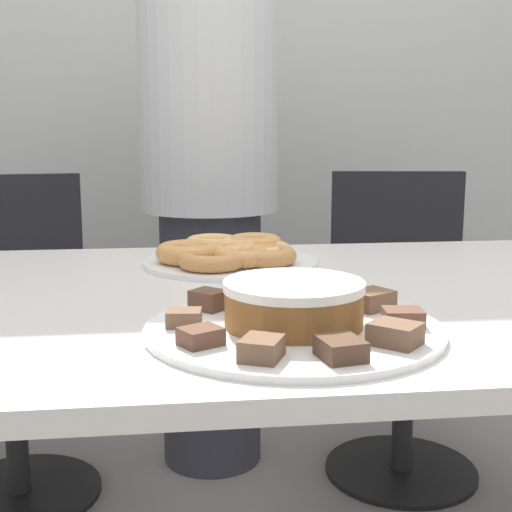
% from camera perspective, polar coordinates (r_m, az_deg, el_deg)
% --- Properties ---
extents(wall_back, '(8.00, 0.05, 2.60)m').
position_cam_1_polar(wall_back, '(2.71, -2.81, 16.72)').
color(wall_back, beige).
rests_on(wall_back, ground_plane).
extents(table, '(1.99, 0.92, 0.73)m').
position_cam_1_polar(table, '(1.19, 3.20, -6.18)').
color(table, silver).
rests_on(table, ground_plane).
extents(person_standing, '(0.39, 0.39, 1.57)m').
position_cam_1_polar(person_standing, '(2.05, -3.72, 5.16)').
color(person_standing, '#383842').
rests_on(person_standing, ground_plane).
extents(office_chair_left, '(0.49, 0.49, 0.87)m').
position_cam_1_polar(office_chair_left, '(2.07, -18.87, -6.96)').
color(office_chair_left, black).
rests_on(office_chair_left, ground_plane).
extents(office_chair_right, '(0.50, 0.50, 0.87)m').
position_cam_1_polar(office_chair_right, '(2.13, 11.59, -6.09)').
color(office_chair_right, black).
rests_on(office_chair_right, ground_plane).
extents(plate_cake, '(0.39, 0.39, 0.01)m').
position_cam_1_polar(plate_cake, '(0.94, 3.02, -5.85)').
color(plate_cake, white).
rests_on(plate_cake, table).
extents(plate_donuts, '(0.34, 0.34, 0.01)m').
position_cam_1_polar(plate_donuts, '(1.40, -2.03, -0.50)').
color(plate_donuts, white).
rests_on(plate_donuts, table).
extents(frosted_cake, '(0.19, 0.19, 0.06)m').
position_cam_1_polar(frosted_cake, '(0.93, 3.04, -3.80)').
color(frosted_cake, brown).
rests_on(frosted_cake, plate_cake).
extents(lamington_0, '(0.07, 0.07, 0.02)m').
position_cam_1_polar(lamington_0, '(1.07, 4.95, -2.99)').
color(lamington_0, '#513828').
rests_on(lamington_0, plate_cake).
extents(lamington_1, '(0.06, 0.07, 0.03)m').
position_cam_1_polar(lamington_1, '(1.07, 0.19, -2.84)').
color(lamington_1, brown).
rests_on(lamington_1, plate_cake).
extents(lamington_2, '(0.06, 0.06, 0.03)m').
position_cam_1_polar(lamington_2, '(1.02, -3.82, -3.52)').
color(lamington_2, brown).
rests_on(lamington_2, plate_cake).
extents(lamington_3, '(0.05, 0.04, 0.02)m').
position_cam_1_polar(lamington_3, '(0.94, -5.78, -4.94)').
color(lamington_3, brown).
rests_on(lamington_3, plate_cake).
extents(lamington_4, '(0.06, 0.06, 0.02)m').
position_cam_1_polar(lamington_4, '(0.86, -4.45, -6.43)').
color(lamington_4, brown).
rests_on(lamington_4, plate_cake).
extents(lamington_5, '(0.06, 0.06, 0.02)m').
position_cam_1_polar(lamington_5, '(0.80, 0.46, -7.40)').
color(lamington_5, brown).
rests_on(lamington_5, plate_cake).
extents(lamington_6, '(0.06, 0.06, 0.02)m').
position_cam_1_polar(lamington_6, '(0.81, 6.80, -7.37)').
color(lamington_6, '#513828').
rests_on(lamington_6, plate_cake).
extents(lamington_7, '(0.07, 0.07, 0.03)m').
position_cam_1_polar(lamington_7, '(0.87, 11.08, -6.13)').
color(lamington_7, brown).
rests_on(lamington_7, plate_cake).
extents(lamington_8, '(0.06, 0.05, 0.02)m').
position_cam_1_polar(lamington_8, '(0.96, 11.68, -4.81)').
color(lamington_8, brown).
rests_on(lamington_8, plate_cake).
extents(lamington_9, '(0.07, 0.07, 0.03)m').
position_cam_1_polar(lamington_9, '(1.03, 9.21, -3.47)').
color(lamington_9, brown).
rests_on(lamington_9, plate_cake).
extents(donut_0, '(0.11, 0.11, 0.03)m').
position_cam_1_polar(donut_0, '(1.39, -2.03, 0.39)').
color(donut_0, tan).
rests_on(donut_0, plate_donuts).
extents(donut_1, '(0.11, 0.11, 0.03)m').
position_cam_1_polar(donut_1, '(1.42, -4.40, 0.52)').
color(donut_1, '#C68447').
rests_on(donut_1, plate_donuts).
extents(donut_2, '(0.13, 0.13, 0.04)m').
position_cam_1_polar(donut_2, '(1.37, -5.40, 0.28)').
color(donut_2, '#D18E4C').
rests_on(donut_2, plate_donuts).
extents(donut_3, '(0.12, 0.12, 0.03)m').
position_cam_1_polar(donut_3, '(1.31, -3.57, -0.31)').
color(donut_3, '#C68447').
rests_on(donut_3, plate_donuts).
extents(donut_4, '(0.11, 0.11, 0.03)m').
position_cam_1_polar(donut_4, '(1.34, -1.17, -0.03)').
color(donut_4, '#D18E4C').
rests_on(donut_4, plate_donuts).
extents(donut_5, '(0.12, 0.12, 0.03)m').
position_cam_1_polar(donut_5, '(1.35, 0.76, 0.03)').
color(donut_5, '#C68447').
rests_on(donut_5, plate_donuts).
extents(donut_6, '(0.12, 0.12, 0.03)m').
position_cam_1_polar(donut_6, '(1.41, 0.53, 0.42)').
color(donut_6, '#E5AD66').
rests_on(donut_6, plate_donuts).
extents(donut_7, '(0.12, 0.12, 0.04)m').
position_cam_1_polar(donut_7, '(1.47, -0.13, 0.97)').
color(donut_7, '#D18E4C').
rests_on(donut_7, plate_donuts).
extents(donut_8, '(0.11, 0.11, 0.03)m').
position_cam_1_polar(donut_8, '(1.48, -3.52, 0.95)').
color(donut_8, '#E5AD66').
rests_on(donut_8, plate_donuts).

